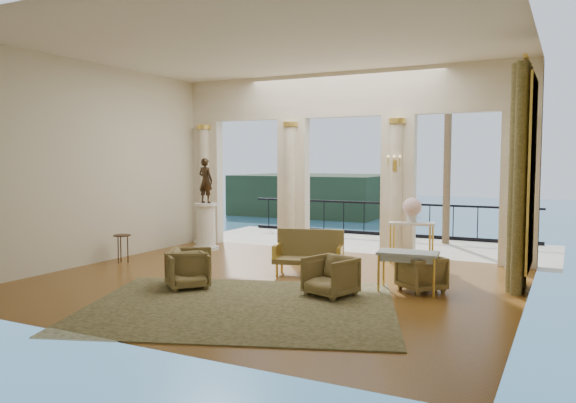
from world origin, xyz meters
The scene contains 23 objects.
floor centered at (0.00, 0.00, 0.00)m, with size 9.00×9.00×0.00m, color #44240F.
room_walls centered at (0.00, -1.12, 2.88)m, with size 9.00×9.00×9.00m.
arcade centered at (0.00, 3.82, 2.58)m, with size 9.00×0.56×4.50m.
terrace centered at (0.00, 5.80, -0.05)m, with size 10.00×3.60×0.10m, color #A8A08A.
balustrade centered at (0.00, 7.40, 0.41)m, with size 9.00×0.06×1.03m.
palm_tree centered at (2.00, 6.60, 4.09)m, with size 2.00×2.00×4.50m.
headland centered at (-30.00, 70.00, -3.00)m, with size 22.00×18.00×6.00m, color black.
sea centered at (0.00, 60.00, -6.00)m, with size 160.00×160.00×0.00m, color #266185.
curtain centered at (4.28, 1.50, 2.02)m, with size 0.33×1.40×4.09m.
window_frame centered at (4.47, 1.50, 2.10)m, with size 0.04×1.60×3.40m, color #E8C04C.
wall_sconce centered at (1.40, 3.51, 2.23)m, with size 0.30×0.11×0.33m.
rug centered at (0.45, -1.80, 0.01)m, with size 4.87×3.79×0.02m, color #2A2F19.
armchair_a centered at (-1.08, -1.15, 0.36)m, with size 0.70×0.66×0.72m, color #4F421F.
armchair_b centered at (1.46, -0.51, 0.38)m, with size 0.74×0.69×0.76m, color #4F421F.
armchair_c centered at (2.76, 0.58, 0.35)m, with size 0.69×0.65×0.71m, color #4F421F.
armchair_d centered at (-1.19, -0.91, 0.38)m, with size 0.74×0.69×0.76m, color #4F421F.
settee centered at (0.38, 0.97, 0.45)m, with size 1.49×0.93×0.92m.
game_table centered at (2.56, 0.43, 0.64)m, with size 1.10×0.68×0.72m.
pedestal centered at (-3.36, 2.68, 0.59)m, with size 0.67×0.67×1.22m.
statue centered at (-3.36, 2.68, 1.80)m, with size 0.42×0.28×1.16m, color #302215.
console_table centered at (1.94, 3.05, 0.78)m, with size 1.06×0.61×0.95m.
urn centered at (1.94, 3.05, 1.26)m, with size 0.42×0.42×0.56m.
side_table centered at (-4.00, 0.29, 0.55)m, with size 0.39×0.39×0.64m.
Camera 1 is at (5.10, -9.30, 2.35)m, focal length 35.00 mm.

